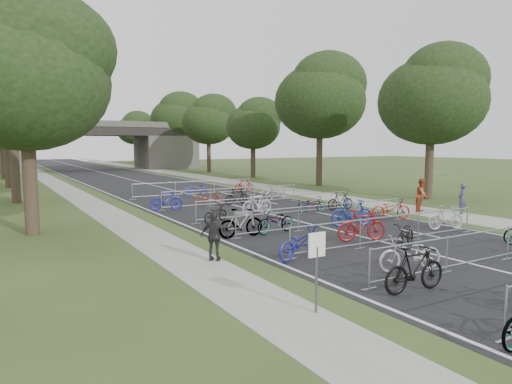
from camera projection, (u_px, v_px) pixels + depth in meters
road at (116, 176)px, 53.92m from camera, size 11.00×140.00×0.01m
sidewalk_right at (180, 174)px, 57.95m from camera, size 3.00×140.00×0.01m
sidewalk_left at (47, 178)px, 50.14m from camera, size 2.00×140.00×0.01m
lane_markings at (116, 176)px, 53.92m from camera, size 0.12×140.00×0.00m
overpass_bridge at (90, 146)px, 66.41m from camera, size 31.00×8.00×7.05m
park_sign at (317, 257)px, 10.06m from camera, size 0.45×0.06×1.83m
tree_left_0 at (28, 76)px, 18.28m from camera, size 6.72×6.72×10.25m
tree_right_0 at (434, 97)px, 30.58m from camera, size 7.17×7.17×10.93m
tree_left_1 at (12, 87)px, 28.49m from camera, size 7.56×7.56×11.53m
tree_right_1 at (322, 98)px, 40.77m from camera, size 8.18×8.18×12.47m
tree_left_2 at (5, 93)px, 38.69m from camera, size 8.40×8.40×12.81m
tree_right_2 at (254, 125)px, 51.26m from camera, size 6.16×6.16×9.39m
tree_left_3 at (2, 119)px, 49.15m from camera, size 6.72×6.72×10.25m
tree_right_3 at (209, 121)px, 61.45m from camera, size 7.17×7.17×10.93m
tree_right_4 at (177, 118)px, 71.64m from camera, size 8.18×8.18×12.47m
tree_right_5 at (154, 132)px, 82.13m from camera, size 6.16×6.16×9.39m
tree_right_6 at (135, 128)px, 92.32m from camera, size 7.17×7.17×10.93m
barrier_row_1 at (479, 248)px, 14.08m from camera, size 9.70×0.08×1.10m
barrier_row_2 at (391, 230)px, 17.16m from camera, size 9.70×0.08×1.10m
barrier_row_3 at (326, 216)px, 20.42m from camera, size 9.70×0.08×1.10m
barrier_row_4 at (277, 206)px, 23.85m from camera, size 9.70×0.08×1.10m
barrier_row_5 at (233, 196)px, 28.14m from camera, size 9.70×0.08×1.10m
barrier_row_6 at (195, 188)px, 33.28m from camera, size 9.70×0.08×1.10m
bike_4 at (415, 270)px, 11.53m from camera, size 2.01×0.70×1.18m
bike_5 at (411, 254)px, 13.44m from camera, size 2.14×1.22×1.07m
bike_8 at (300, 243)px, 14.86m from camera, size 2.16×1.18×1.08m
bike_9 at (362, 226)px, 17.63m from camera, size 2.12×1.09×1.22m
bike_10 at (406, 236)px, 16.54m from camera, size 1.82×1.24×0.91m
bike_11 at (446, 218)px, 20.04m from camera, size 1.86×0.94×1.08m
bike_12 at (241, 223)px, 18.33m from camera, size 1.98×0.57×1.19m
bike_13 at (276, 221)px, 19.22m from camera, size 2.07×1.00×1.04m
bike_14 at (352, 213)px, 20.87m from camera, size 2.17×1.11×1.25m
bike_15 at (391, 209)px, 22.78m from camera, size 2.15×1.36×1.07m
bike_16 at (215, 213)px, 21.84m from camera, size 1.81×1.35×0.91m
bike_17 at (257, 204)px, 24.24m from camera, size 2.09×0.89×1.21m
bike_18 at (312, 205)px, 24.99m from camera, size 1.83×0.97×0.91m
bike_19 at (340, 201)px, 26.04m from camera, size 1.74×0.65×1.02m
bike_20 at (166, 200)px, 25.98m from camera, size 1.96×0.89×1.14m
bike_21 at (209, 197)px, 28.17m from camera, size 1.90×1.04×0.95m
bike_22 at (237, 197)px, 28.39m from camera, size 1.71×0.64×1.01m
bike_23 at (276, 193)px, 30.67m from camera, size 2.04×1.14×1.01m
bike_26 at (196, 189)px, 33.04m from camera, size 1.88×0.77×0.97m
bike_27 at (244, 185)px, 35.78m from camera, size 1.84×0.79×1.07m
pedestrian_a at (462, 199)px, 24.59m from camera, size 0.71×0.65×1.64m
pedestrian_b at (422, 195)px, 25.33m from camera, size 1.10×0.99×1.85m
pedestrian_c at (215, 237)px, 14.63m from camera, size 0.96×0.92×1.60m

